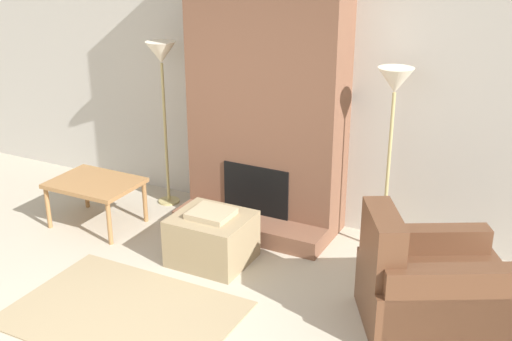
% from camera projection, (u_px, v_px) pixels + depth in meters
% --- Properties ---
extents(wall_back, '(8.31, 0.06, 2.60)m').
position_uv_depth(wall_back, '(279.00, 87.00, 6.13)').
color(wall_back, '#BCB7AD').
rests_on(wall_back, ground_plane).
extents(fireplace, '(1.49, 0.77, 2.60)m').
position_uv_depth(fireplace, '(266.00, 100.00, 5.93)').
color(fireplace, brown).
rests_on(fireplace, ground_plane).
extents(ottoman, '(0.65, 0.59, 0.48)m').
position_uv_depth(ottoman, '(212.00, 238.00, 5.56)').
color(ottoman, '#998460').
rests_on(ottoman, ground_plane).
extents(armchair, '(1.27, 1.16, 0.90)m').
position_uv_depth(armchair, '(426.00, 289.00, 4.66)').
color(armchair, brown).
rests_on(armchair, ground_plane).
extents(side_table, '(0.83, 0.62, 0.46)m').
position_uv_depth(side_table, '(95.00, 186.00, 6.16)').
color(side_table, '#9E7042').
rests_on(side_table, ground_plane).
extents(floor_lamp_left, '(0.30, 0.30, 1.70)m').
position_uv_depth(floor_lamp_left, '(162.00, 64.00, 6.28)').
color(floor_lamp_left, tan).
rests_on(floor_lamp_left, ground_plane).
extents(floor_lamp_right, '(0.30, 0.30, 1.67)m').
position_uv_depth(floor_lamp_right, '(394.00, 94.00, 5.30)').
color(floor_lamp_right, tan).
rests_on(floor_lamp_right, ground_plane).
extents(area_rug, '(1.69, 1.19, 0.01)m').
position_uv_depth(area_rug, '(123.00, 313.00, 4.87)').
color(area_rug, '#9E8966').
rests_on(area_rug, ground_plane).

